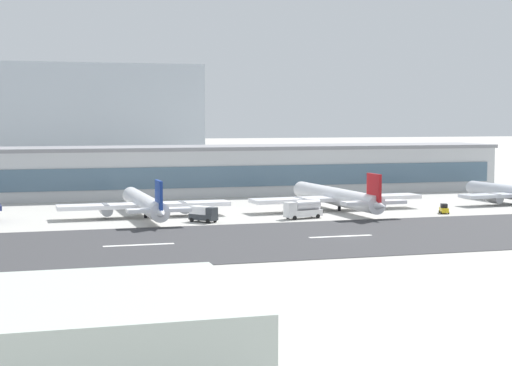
{
  "coord_description": "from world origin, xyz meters",
  "views": [
    {
      "loc": [
        -57.13,
        -137.49,
        21.48
      ],
      "look_at": [
        -8.24,
        32.57,
        7.41
      ],
      "focal_mm": 57.69,
      "sensor_mm": 36.0,
      "label": 1
    }
  ],
  "objects_px": {
    "airliner_navy_tail_gate_1": "(145,204)",
    "service_baggage_tug_1": "(444,209)",
    "service_fuel_truck_0": "(303,209)",
    "airliner_red_tail_gate_2": "(339,198)",
    "terminal_building": "(195,170)",
    "distant_hotel_block": "(60,120)",
    "foreground_hangar": "(71,336)",
    "service_box_truck_2": "(203,213)"
  },
  "relations": [
    {
      "from": "airliner_red_tail_gate_2",
      "to": "service_fuel_truck_0",
      "type": "bearing_deg",
      "value": 128.05
    },
    {
      "from": "airliner_navy_tail_gate_1",
      "to": "airliner_red_tail_gate_2",
      "type": "relative_size",
      "value": 0.95
    },
    {
      "from": "foreground_hangar",
      "to": "service_fuel_truck_0",
      "type": "bearing_deg",
      "value": 60.75
    },
    {
      "from": "service_fuel_truck_0",
      "to": "airliner_red_tail_gate_2",
      "type": "bearing_deg",
      "value": -152.06
    },
    {
      "from": "airliner_navy_tail_gate_1",
      "to": "service_baggage_tug_1",
      "type": "bearing_deg",
      "value": -100.14
    },
    {
      "from": "terminal_building",
      "to": "service_box_truck_2",
      "type": "relative_size",
      "value": 29.01
    },
    {
      "from": "airliner_navy_tail_gate_1",
      "to": "service_fuel_truck_0",
      "type": "bearing_deg",
      "value": -109.27
    },
    {
      "from": "terminal_building",
      "to": "airliner_red_tail_gate_2",
      "type": "bearing_deg",
      "value": -64.26
    },
    {
      "from": "distant_hotel_block",
      "to": "foreground_hangar",
      "type": "xyz_separation_m",
      "value": [
        -11.07,
        -248.71,
        -16.99
      ]
    },
    {
      "from": "service_fuel_truck_0",
      "to": "service_box_truck_2",
      "type": "bearing_deg",
      "value": -13.88
    },
    {
      "from": "airliner_navy_tail_gate_1",
      "to": "service_fuel_truck_0",
      "type": "distance_m",
      "value": 33.88
    },
    {
      "from": "service_baggage_tug_1",
      "to": "service_box_truck_2",
      "type": "relative_size",
      "value": 0.57
    },
    {
      "from": "terminal_building",
      "to": "airliner_navy_tail_gate_1",
      "type": "distance_m",
      "value": 54.43
    },
    {
      "from": "airliner_red_tail_gate_2",
      "to": "service_baggage_tug_1",
      "type": "bearing_deg",
      "value": -122.79
    },
    {
      "from": "distant_hotel_block",
      "to": "service_fuel_truck_0",
      "type": "relative_size",
      "value": 11.51
    },
    {
      "from": "service_fuel_truck_0",
      "to": "foreground_hangar",
      "type": "xyz_separation_m",
      "value": [
        -54.08,
        -96.58,
        1.49
      ]
    },
    {
      "from": "terminal_building",
      "to": "distant_hotel_block",
      "type": "height_order",
      "value": "distant_hotel_block"
    },
    {
      "from": "foreground_hangar",
      "to": "terminal_building",
      "type": "bearing_deg",
      "value": 74.58
    },
    {
      "from": "service_box_truck_2",
      "to": "foreground_hangar",
      "type": "relative_size",
      "value": 0.22
    },
    {
      "from": "terminal_building",
      "to": "airliner_red_tail_gate_2",
      "type": "relative_size",
      "value": 3.84
    },
    {
      "from": "distant_hotel_block",
      "to": "airliner_navy_tail_gate_1",
      "type": "height_order",
      "value": "distant_hotel_block"
    },
    {
      "from": "airliner_red_tail_gate_2",
      "to": "foreground_hangar",
      "type": "height_order",
      "value": "airliner_red_tail_gate_2"
    },
    {
      "from": "service_box_truck_2",
      "to": "foreground_hangar",
      "type": "xyz_separation_m",
      "value": [
        -32.33,
        -96.53,
        1.73
      ]
    },
    {
      "from": "service_box_truck_2",
      "to": "foreground_hangar",
      "type": "distance_m",
      "value": 101.82
    },
    {
      "from": "distant_hotel_block",
      "to": "service_fuel_truck_0",
      "type": "xyz_separation_m",
      "value": [
        43.02,
        -152.13,
        -18.48
      ]
    },
    {
      "from": "service_fuel_truck_0",
      "to": "service_baggage_tug_1",
      "type": "bearing_deg",
      "value": 166.1
    },
    {
      "from": "service_fuel_truck_0",
      "to": "service_baggage_tug_1",
      "type": "height_order",
      "value": "service_fuel_truck_0"
    },
    {
      "from": "terminal_building",
      "to": "service_fuel_truck_0",
      "type": "bearing_deg",
      "value": -79.91
    },
    {
      "from": "airliner_navy_tail_gate_1",
      "to": "foreground_hangar",
      "type": "relative_size",
      "value": 1.55
    },
    {
      "from": "service_fuel_truck_0",
      "to": "service_box_truck_2",
      "type": "xyz_separation_m",
      "value": [
        -21.75,
        -0.05,
        -0.24
      ]
    },
    {
      "from": "terminal_building",
      "to": "airliner_red_tail_gate_2",
      "type": "distance_m",
      "value": 54.47
    },
    {
      "from": "service_fuel_truck_0",
      "to": "foreground_hangar",
      "type": "distance_m",
      "value": 110.7
    },
    {
      "from": "service_fuel_truck_0",
      "to": "service_baggage_tug_1",
      "type": "xyz_separation_m",
      "value": [
        33.62,
        0.06,
        -0.98
      ]
    },
    {
      "from": "service_baggage_tug_1",
      "to": "terminal_building",
      "type": "bearing_deg",
      "value": -125.85
    },
    {
      "from": "distant_hotel_block",
      "to": "service_fuel_truck_0",
      "type": "height_order",
      "value": "distant_hotel_block"
    },
    {
      "from": "terminal_building",
      "to": "airliner_navy_tail_gate_1",
      "type": "height_order",
      "value": "terminal_building"
    },
    {
      "from": "airliner_navy_tail_gate_1",
      "to": "service_box_truck_2",
      "type": "bearing_deg",
      "value": -136.65
    },
    {
      "from": "terminal_building",
      "to": "service_fuel_truck_0",
      "type": "relative_size",
      "value": 20.1
    },
    {
      "from": "terminal_building",
      "to": "service_box_truck_2",
      "type": "xyz_separation_m",
      "value": [
        -10.99,
        -60.53,
        -5.01
      ]
    },
    {
      "from": "service_box_truck_2",
      "to": "airliner_navy_tail_gate_1",
      "type": "bearing_deg",
      "value": -175.28
    },
    {
      "from": "terminal_building",
      "to": "foreground_hangar",
      "type": "distance_m",
      "value": 162.96
    },
    {
      "from": "distant_hotel_block",
      "to": "service_fuel_truck_0",
      "type": "bearing_deg",
      "value": -74.21
    }
  ]
}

